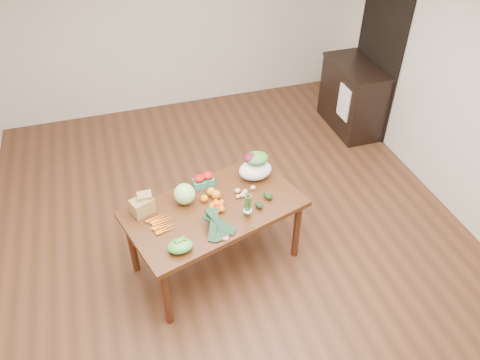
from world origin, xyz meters
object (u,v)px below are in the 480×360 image
object	(u,v)px
paper_bag	(142,205)
salad_bag	(255,167)
cabbage	(184,194)
mandarin_cluster	(217,205)
dining_table	(216,236)
cabinet	(352,97)
asparagus_bundle	(248,205)
kale_bunch	(219,226)

from	to	relation	value
paper_bag	salad_bag	world-z (taller)	salad_bag
cabbage	mandarin_cluster	distance (m)	0.32
dining_table	salad_bag	bearing A→B (deg)	14.51
salad_bag	cabbage	bearing A→B (deg)	-168.30
cabinet	asparagus_bundle	xyz separation A→B (m)	(-2.20, -2.08, 0.40)
dining_table	mandarin_cluster	size ratio (longest dim) A/B	8.84
paper_bag	cabbage	size ratio (longest dim) A/B	1.29
cabinet	paper_bag	size ratio (longest dim) A/B	4.00
cabinet	cabbage	xyz separation A→B (m)	(-2.70, -1.74, 0.38)
salad_bag	kale_bunch	bearing A→B (deg)	-130.90
cabbage	mandarin_cluster	world-z (taller)	cabbage
cabinet	salad_bag	world-z (taller)	salad_bag
mandarin_cluster	salad_bag	distance (m)	0.59
paper_bag	mandarin_cluster	size ratio (longest dim) A/B	1.42
salad_bag	dining_table	bearing A→B (deg)	-149.13
asparagus_bundle	kale_bunch	bearing A→B (deg)	-173.57
asparagus_bundle	dining_table	bearing A→B (deg)	125.67
dining_table	paper_bag	bearing A→B (deg)	152.37
cabinet	mandarin_cluster	xyz separation A→B (m)	(-2.44, -1.92, 0.33)
dining_table	kale_bunch	world-z (taller)	kale_bunch
mandarin_cluster	paper_bag	bearing A→B (deg)	165.90
cabinet	cabbage	distance (m)	3.23
dining_table	kale_bunch	bearing A→B (deg)	-113.39
dining_table	cabinet	world-z (taller)	cabinet
paper_bag	kale_bunch	distance (m)	0.74
salad_bag	paper_bag	bearing A→B (deg)	-171.30
cabinet	kale_bunch	world-z (taller)	cabinet
mandarin_cluster	asparagus_bundle	xyz separation A→B (m)	(0.24, -0.16, 0.08)
dining_table	cabinet	distance (m)	3.10
paper_bag	salad_bag	distance (m)	1.14
cabinet	cabbage	world-z (taller)	cabbage
paper_bag	asparagus_bundle	bearing A→B (deg)	-20.15
kale_bunch	asparagus_bundle	distance (m)	0.32
cabbage	asparagus_bundle	bearing A→B (deg)	-34.90
paper_bag	asparagus_bundle	size ratio (longest dim) A/B	1.02
paper_bag	salad_bag	bearing A→B (deg)	8.70
cabinet	mandarin_cluster	size ratio (longest dim) A/B	5.67
mandarin_cluster	cabbage	bearing A→B (deg)	144.45
asparagus_bundle	salad_bag	size ratio (longest dim) A/B	0.76
asparagus_bundle	salad_bag	xyz separation A→B (m)	(0.24, 0.50, 0.00)
mandarin_cluster	kale_bunch	xyz separation A→B (m)	(-0.06, -0.29, 0.03)
cabbage	asparagus_bundle	distance (m)	0.60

